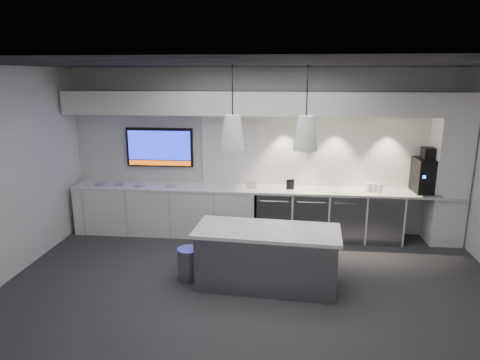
# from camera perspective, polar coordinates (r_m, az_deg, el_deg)

# --- Properties ---
(floor) EXTENTS (7.00, 7.00, 0.00)m
(floor) POSITION_cam_1_polar(r_m,az_deg,el_deg) (5.96, 1.53, -14.98)
(floor) COLOR #2E2E30
(floor) RESTS_ON ground
(ceiling) EXTENTS (7.00, 7.00, 0.00)m
(ceiling) POSITION_cam_1_polar(r_m,az_deg,el_deg) (5.22, 1.75, 15.24)
(ceiling) COLOR black
(ceiling) RESTS_ON wall_back
(wall_back) EXTENTS (7.00, 0.00, 7.00)m
(wall_back) POSITION_cam_1_polar(r_m,az_deg,el_deg) (7.83, 2.96, 3.77)
(wall_back) COLOR silver
(wall_back) RESTS_ON floor
(wall_front) EXTENTS (7.00, 0.00, 7.00)m
(wall_front) POSITION_cam_1_polar(r_m,az_deg,el_deg) (3.06, -1.87, -12.96)
(wall_front) COLOR silver
(wall_front) RESTS_ON floor
(back_counter) EXTENTS (6.80, 0.65, 0.04)m
(back_counter) POSITION_cam_1_polar(r_m,az_deg,el_deg) (7.65, 2.78, -1.23)
(back_counter) COLOR white
(back_counter) RESTS_ON left_base_cabinets
(left_base_cabinets) EXTENTS (3.30, 0.63, 0.86)m
(left_base_cabinets) POSITION_cam_1_polar(r_m,az_deg,el_deg) (8.06, -9.81, -3.97)
(left_base_cabinets) COLOR white
(left_base_cabinets) RESTS_ON floor
(fridge_unit_a) EXTENTS (0.60, 0.61, 0.85)m
(fridge_unit_a) POSITION_cam_1_polar(r_m,az_deg,el_deg) (7.78, 4.59, -4.51)
(fridge_unit_a) COLOR gray
(fridge_unit_a) RESTS_ON floor
(fridge_unit_b) EXTENTS (0.60, 0.61, 0.85)m
(fridge_unit_b) POSITION_cam_1_polar(r_m,az_deg,el_deg) (7.79, 9.24, -4.62)
(fridge_unit_b) COLOR gray
(fridge_unit_b) RESTS_ON floor
(fridge_unit_c) EXTENTS (0.60, 0.61, 0.85)m
(fridge_unit_c) POSITION_cam_1_polar(r_m,az_deg,el_deg) (7.86, 13.84, -4.69)
(fridge_unit_c) COLOR gray
(fridge_unit_c) RESTS_ON floor
(fridge_unit_d) EXTENTS (0.60, 0.61, 0.85)m
(fridge_unit_d) POSITION_cam_1_polar(r_m,az_deg,el_deg) (7.97, 18.34, -4.73)
(fridge_unit_d) COLOR gray
(fridge_unit_d) RESTS_ON floor
(backsplash) EXTENTS (4.60, 0.03, 1.30)m
(backsplash) POSITION_cam_1_polar(r_m,az_deg,el_deg) (7.84, 11.77, 3.88)
(backsplash) COLOR white
(backsplash) RESTS_ON wall_back
(soffit) EXTENTS (6.90, 0.60, 0.40)m
(soffit) POSITION_cam_1_polar(r_m,az_deg,el_deg) (7.43, 2.93, 10.21)
(soffit) COLOR white
(soffit) RESTS_ON wall_back
(column) EXTENTS (0.55, 0.55, 2.60)m
(column) POSITION_cam_1_polar(r_m,az_deg,el_deg) (8.08, 26.13, 1.22)
(column) COLOR white
(column) RESTS_ON floor
(wall_tv) EXTENTS (1.25, 0.07, 0.72)m
(wall_tv) POSITION_cam_1_polar(r_m,az_deg,el_deg) (8.09, -10.66, 4.30)
(wall_tv) COLOR black
(wall_tv) RESTS_ON wall_back
(island) EXTENTS (2.03, 0.99, 0.83)m
(island) POSITION_cam_1_polar(r_m,az_deg,el_deg) (6.01, 3.59, -10.25)
(island) COLOR gray
(island) RESTS_ON floor
(bin) EXTENTS (0.44, 0.44, 0.46)m
(bin) POSITION_cam_1_polar(r_m,az_deg,el_deg) (6.30, -6.81, -11.04)
(bin) COLOR gray
(bin) RESTS_ON floor
(coffee_machine) EXTENTS (0.45, 0.62, 0.78)m
(coffee_machine) POSITION_cam_1_polar(r_m,az_deg,el_deg) (7.98, 23.71, 0.75)
(coffee_machine) COLOR black
(coffee_machine) RESTS_ON back_counter
(sign_black) EXTENTS (0.14, 0.06, 0.18)m
(sign_black) POSITION_cam_1_polar(r_m,az_deg,el_deg) (7.59, 6.70, -0.59)
(sign_black) COLOR black
(sign_black) RESTS_ON back_counter
(sign_white) EXTENTS (0.18, 0.02, 0.14)m
(sign_white) POSITION_cam_1_polar(r_m,az_deg,el_deg) (7.60, 1.54, -0.61)
(sign_white) COLOR white
(sign_white) RESTS_ON back_counter
(cup_cluster) EXTENTS (0.27, 0.17, 0.14)m
(cup_cluster) POSITION_cam_1_polar(r_m,az_deg,el_deg) (7.77, 17.50, -0.93)
(cup_cluster) COLOR white
(cup_cluster) RESTS_ON back_counter
(tray_a) EXTENTS (0.17, 0.17, 0.02)m
(tray_a) POSITION_cam_1_polar(r_m,az_deg,el_deg) (8.27, -18.08, -0.53)
(tray_a) COLOR #959595
(tray_a) RESTS_ON back_counter
(tray_b) EXTENTS (0.18, 0.18, 0.02)m
(tray_b) POSITION_cam_1_polar(r_m,az_deg,el_deg) (8.15, -15.81, -0.57)
(tray_b) COLOR #959595
(tray_b) RESTS_ON back_counter
(tray_c) EXTENTS (0.18, 0.18, 0.02)m
(tray_c) POSITION_cam_1_polar(r_m,az_deg,el_deg) (7.96, -13.25, -0.74)
(tray_c) COLOR #959595
(tray_c) RESTS_ON back_counter
(tray_d) EXTENTS (0.20, 0.20, 0.02)m
(tray_d) POSITION_cam_1_polar(r_m,az_deg,el_deg) (7.84, -9.21, -0.78)
(tray_d) COLOR #959595
(tray_d) RESTS_ON back_counter
(pendant_left) EXTENTS (0.31, 0.31, 1.14)m
(pendant_left) POSITION_cam_1_polar(r_m,az_deg,el_deg) (5.57, -0.99, 6.41)
(pendant_left) COLOR white
(pendant_left) RESTS_ON ceiling
(pendant_right) EXTENTS (0.31, 0.31, 1.14)m
(pendant_right) POSITION_cam_1_polar(r_m,az_deg,el_deg) (5.53, 8.75, 6.21)
(pendant_right) COLOR white
(pendant_right) RESTS_ON ceiling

